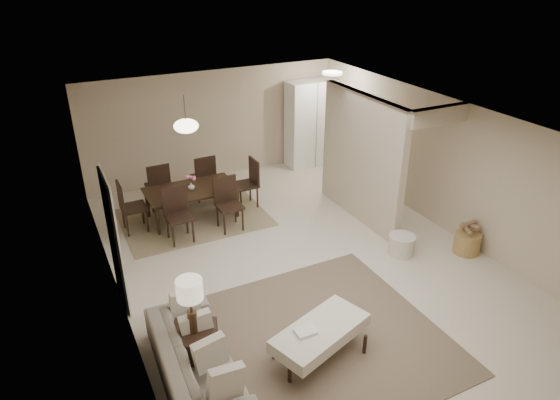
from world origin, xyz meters
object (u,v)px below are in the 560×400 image
wicker_basket (467,243)px  sofa (197,361)px  ottoman_bench (320,333)px  dining_table (193,204)px  side_table (195,349)px  round_pouf (401,245)px  pantry_cabinet (311,124)px

wicker_basket → sofa: bearing=-171.8°
ottoman_bench → dining_table: size_ratio=0.83×
side_table → wicker_basket: (5.15, 0.52, -0.10)m
round_pouf → dining_table: (-2.86, 2.94, 0.13)m
sofa → ottoman_bench: (1.56, -0.30, 0.06)m
wicker_basket → dining_table: bearing=139.0°
sofa → dining_table: bearing=-14.4°
round_pouf → dining_table: bearing=134.2°
pantry_cabinet → ottoman_bench: bearing=-118.5°
sofa → dining_table: sofa is taller
round_pouf → wicker_basket: wicker_basket is taller
sofa → round_pouf: bearing=-70.9°
sofa → side_table: bearing=-9.7°
pantry_cabinet → round_pouf: (-0.67, -4.44, -0.87)m
wicker_basket → side_table: bearing=-174.2°
pantry_cabinet → sofa: (-4.80, -5.66, -0.73)m
sofa → round_pouf: 4.31m
round_pouf → wicker_basket: 1.17m
dining_table → wicker_basket: bearing=-41.3°
side_table → dining_table: (1.22, 3.94, 0.02)m
ottoman_bench → side_table: size_ratio=2.48×
dining_table → pantry_cabinet: bearing=22.6°
side_table → wicker_basket: size_ratio=1.31×
ottoman_bench → round_pouf: ottoman_bench is taller
sofa → round_pouf: size_ratio=4.80×
pantry_cabinet → dining_table: bearing=-157.1°
side_table → dining_table: 4.12m
sofa → dining_table: (1.27, 4.17, -0.01)m
dining_table → ottoman_bench: bearing=-86.6°
sofa → side_table: (0.05, 0.23, -0.03)m
round_pouf → ottoman_bench: bearing=-149.3°
ottoman_bench → round_pouf: bearing=11.9°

